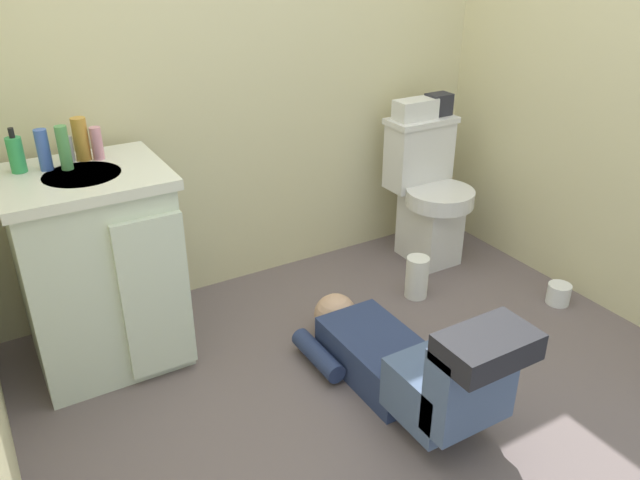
# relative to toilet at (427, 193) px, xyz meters

# --- Properties ---
(ground_plane) EXTENTS (3.04, 3.12, 0.04)m
(ground_plane) POSITION_rel_toilet_xyz_m (-0.86, -0.77, -0.39)
(ground_plane) COLOR #675959
(wall_back) EXTENTS (2.70, 0.08, 2.40)m
(wall_back) POSITION_rel_toilet_xyz_m (-0.86, 0.33, 0.83)
(wall_back) COLOR beige
(wall_back) RESTS_ON ground_plane
(toilet) EXTENTS (0.36, 0.46, 0.75)m
(toilet) POSITION_rel_toilet_xyz_m (0.00, 0.00, 0.00)
(toilet) COLOR silver
(toilet) RESTS_ON ground_plane
(vanity_cabinet) EXTENTS (0.60, 0.53, 0.82)m
(vanity_cabinet) POSITION_rel_toilet_xyz_m (-1.70, -0.05, 0.05)
(vanity_cabinet) COLOR silver
(vanity_cabinet) RESTS_ON ground_plane
(faucet) EXTENTS (0.02, 0.02, 0.10)m
(faucet) POSITION_rel_toilet_xyz_m (-1.70, 0.10, 0.50)
(faucet) COLOR silver
(faucet) RESTS_ON vanity_cabinet
(person_plumber) EXTENTS (0.39, 1.06, 0.52)m
(person_plumber) POSITION_rel_toilet_xyz_m (-0.81, -0.90, -0.19)
(person_plumber) COLOR navy
(person_plumber) RESTS_ON ground_plane
(tissue_box) EXTENTS (0.22, 0.11, 0.10)m
(tissue_box) POSITION_rel_toilet_xyz_m (-0.05, 0.09, 0.43)
(tissue_box) COLOR silver
(tissue_box) RESTS_ON toilet
(toiletry_bag) EXTENTS (0.12, 0.09, 0.11)m
(toiletry_bag) POSITION_rel_toilet_xyz_m (0.10, 0.09, 0.44)
(toiletry_bag) COLOR #26262D
(toiletry_bag) RESTS_ON toilet
(soap_dispenser) EXTENTS (0.06, 0.06, 0.17)m
(soap_dispenser) POSITION_rel_toilet_xyz_m (-1.89, 0.08, 0.52)
(soap_dispenser) COLOR green
(soap_dispenser) RESTS_ON vanity_cabinet
(bottle_blue) EXTENTS (0.05, 0.05, 0.15)m
(bottle_blue) POSITION_rel_toilet_xyz_m (-1.80, 0.05, 0.53)
(bottle_blue) COLOR #3F62BD
(bottle_blue) RESTS_ON vanity_cabinet
(bottle_green) EXTENTS (0.04, 0.04, 0.16)m
(bottle_green) POSITION_rel_toilet_xyz_m (-1.73, 0.02, 0.53)
(bottle_green) COLOR #509853
(bottle_green) RESTS_ON vanity_cabinet
(bottle_amber) EXTENTS (0.06, 0.06, 0.16)m
(bottle_amber) POSITION_rel_toilet_xyz_m (-1.66, 0.10, 0.53)
(bottle_amber) COLOR gold
(bottle_amber) RESTS_ON vanity_cabinet
(bottle_pink) EXTENTS (0.04, 0.04, 0.13)m
(bottle_pink) POSITION_rel_toilet_xyz_m (-1.60, 0.08, 0.52)
(bottle_pink) COLOR pink
(bottle_pink) RESTS_ON vanity_cabinet
(paper_towel_roll) EXTENTS (0.11, 0.11, 0.21)m
(paper_towel_roll) POSITION_rel_toilet_xyz_m (-0.30, -0.32, -0.26)
(paper_towel_roll) COLOR white
(paper_towel_roll) RESTS_ON ground_plane
(toilet_paper_roll) EXTENTS (0.11, 0.11, 0.10)m
(toilet_paper_roll) POSITION_rel_toilet_xyz_m (0.25, -0.72, -0.32)
(toilet_paper_roll) COLOR white
(toilet_paper_roll) RESTS_ON ground_plane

